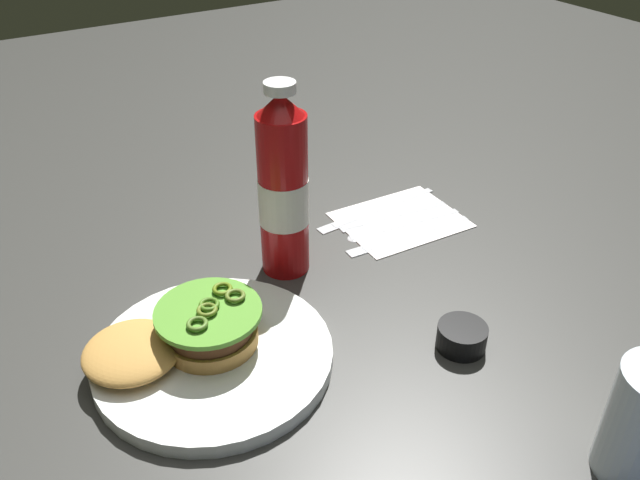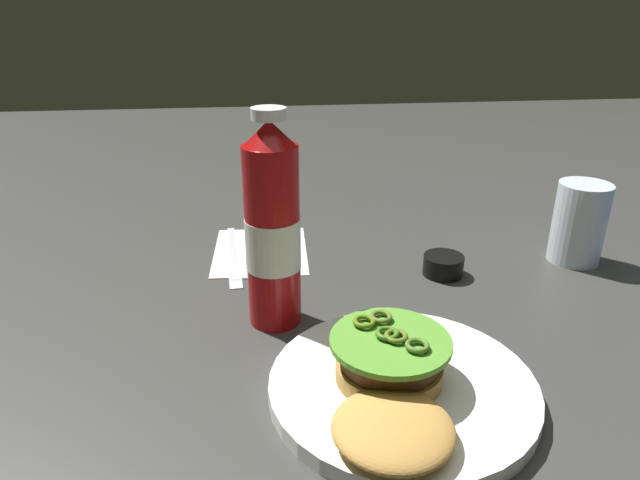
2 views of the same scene
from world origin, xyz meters
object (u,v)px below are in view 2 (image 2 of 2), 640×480
object	(u,v)px
burger_sandwich	(391,382)
butter_knife	(233,257)
water_glass	(579,223)
spoon_utensil	(268,256)
steak_knife	(288,255)
napkin	(260,251)
fork_utensil	(250,254)
dinner_plate	(402,387)
ketchup_bottle	(273,230)
condiment_cup	(443,265)

from	to	relation	value
burger_sandwich	butter_knife	bearing A→B (deg)	-156.97
water_glass	spoon_utensil	xyz separation A→B (m)	(-0.06, -0.45, -0.06)
butter_knife	steak_knife	world-z (taller)	same
napkin	fork_utensil	bearing A→B (deg)	-42.60
dinner_plate	burger_sandwich	size ratio (longest dim) A/B	1.35
dinner_plate	ketchup_bottle	bearing A→B (deg)	-143.02
burger_sandwich	water_glass	size ratio (longest dim) A/B	1.63
butter_knife	steak_knife	size ratio (longest dim) A/B	1.07
burger_sandwich	condiment_cup	world-z (taller)	burger_sandwich
condiment_cup	butter_knife	size ratio (longest dim) A/B	0.26
napkin	fork_utensil	size ratio (longest dim) A/B	0.97
condiment_cup	butter_knife	xyz separation A→B (m)	(-0.08, -0.30, -0.01)
burger_sandwich	ketchup_bottle	size ratio (longest dim) A/B	0.76
ketchup_bottle	spoon_utensil	size ratio (longest dim) A/B	1.37
spoon_utensil	steak_knife	bearing A→B (deg)	93.43
burger_sandwich	steak_knife	xyz separation A→B (m)	(-0.36, -0.07, -0.03)
ketchup_bottle	butter_knife	size ratio (longest dim) A/B	1.17
ketchup_bottle	condiment_cup	bearing A→B (deg)	111.33
dinner_plate	steak_knife	bearing A→B (deg)	-164.67
water_glass	fork_utensil	size ratio (longest dim) A/B	0.65
water_glass	napkin	xyz separation A→B (m)	(-0.09, -0.47, -0.06)
water_glass	ketchup_bottle	bearing A→B (deg)	-75.32
spoon_utensil	steak_knife	distance (m)	0.03
fork_utensil	steak_knife	world-z (taller)	same
ketchup_bottle	condiment_cup	world-z (taller)	ketchup_bottle
condiment_cup	napkin	xyz separation A→B (m)	(-0.11, -0.26, -0.01)
ketchup_bottle	fork_utensil	world-z (taller)	ketchup_bottle
butter_knife	spoon_utensil	xyz separation A→B (m)	(0.00, 0.05, -0.00)
butter_knife	water_glass	bearing A→B (deg)	83.23
spoon_utensil	butter_knife	bearing A→B (deg)	-94.59
ketchup_bottle	fork_utensil	size ratio (longest dim) A/B	1.41
burger_sandwich	napkin	xyz separation A→B (m)	(-0.39, -0.11, -0.04)
butter_knife	steak_knife	distance (m)	0.08
napkin	butter_knife	xyz separation A→B (m)	(0.03, -0.04, 0.00)
butter_knife	fork_utensil	size ratio (longest dim) A/B	1.20
dinner_plate	water_glass	world-z (taller)	water_glass
burger_sandwich	spoon_utensil	world-z (taller)	burger_sandwich
butter_knife	burger_sandwich	bearing A→B (deg)	23.03
burger_sandwich	fork_utensil	bearing A→B (deg)	-160.69
spoon_utensil	water_glass	bearing A→B (deg)	82.98
condiment_cup	steak_knife	size ratio (longest dim) A/B	0.28
dinner_plate	condiment_cup	distance (m)	0.28
spoon_utensil	steak_knife	xyz separation A→B (m)	(-0.00, 0.03, 0.00)
water_glass	condiment_cup	world-z (taller)	water_glass
condiment_cup	butter_knife	distance (m)	0.31
napkin	fork_utensil	xyz separation A→B (m)	(0.02, -0.02, 0.00)
fork_utensil	butter_knife	bearing A→B (deg)	-72.79
burger_sandwich	napkin	size ratio (longest dim) A/B	1.10
fork_utensil	water_glass	bearing A→B (deg)	82.01
burger_sandwich	spoon_utensil	size ratio (longest dim) A/B	1.04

